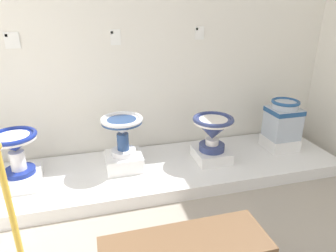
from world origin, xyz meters
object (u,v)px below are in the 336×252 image
object	(u,v)px
antique_toilet_tall_cobalt	(213,129)
plinth_block_pale_glazed	(279,142)
plinth_block_leftmost	(124,161)
info_placard_third	(199,33)
info_placard_second	(115,37)
info_placard_first	(12,40)
plinth_block_squat_floral	(22,179)
antique_toilet_leftmost	(122,128)
antique_toilet_pale_glazed	(283,118)
antique_toilet_squat_floral	(14,145)
stanchion_post_near_left	(18,240)
plinth_block_tall_cobalt	(211,155)

from	to	relation	value
antique_toilet_tall_cobalt	plinth_block_pale_glazed	size ratio (longest dim) A/B	1.25
plinth_block_leftmost	info_placard_third	distance (m)	1.59
antique_toilet_tall_cobalt	info_placard_third	distance (m)	1.06
info_placard_second	info_placard_third	size ratio (longest dim) A/B	1.12
info_placard_first	plinth_block_squat_floral	bearing A→B (deg)	-93.32
plinth_block_leftmost	antique_toilet_leftmost	size ratio (longest dim) A/B	0.88
antique_toilet_pale_glazed	info_placard_second	world-z (taller)	info_placard_second
info_placard_second	info_placard_third	xyz separation A→B (m)	(0.91, -0.00, 0.02)
plinth_block_pale_glazed	antique_toilet_pale_glazed	bearing A→B (deg)	0.00
info_placard_third	plinth_block_leftmost	bearing A→B (deg)	-153.88
antique_toilet_pale_glazed	antique_toilet_leftmost	bearing A→B (deg)	-180.00
antique_toilet_pale_glazed	info_placard_third	bearing A→B (deg)	152.05
info_placard_first	antique_toilet_squat_floral	bearing A→B (deg)	-93.32
antique_toilet_squat_floral	plinth_block_leftmost	bearing A→B (deg)	3.41
antique_toilet_squat_floral	stanchion_post_near_left	bearing A→B (deg)	-80.88
plinth_block_tall_cobalt	antique_toilet_squat_floral	bearing A→B (deg)	179.77
info_placard_second	stanchion_post_near_left	bearing A→B (deg)	-119.46
antique_toilet_leftmost	info_placard_second	world-z (taller)	info_placard_second
antique_toilet_leftmost	antique_toilet_pale_glazed	world-z (taller)	antique_toilet_pale_glazed
plinth_block_pale_glazed	info_placard_first	world-z (taller)	info_placard_first
plinth_block_squat_floral	antique_toilet_pale_glazed	world-z (taller)	antique_toilet_pale_glazed
plinth_block_squat_floral	plinth_block_pale_glazed	bearing A→B (deg)	1.18
antique_toilet_squat_floral	plinth_block_squat_floral	bearing A→B (deg)	0.00
plinth_block_leftmost	info_placard_third	bearing A→B (deg)	26.12
plinth_block_tall_cobalt	antique_toilet_tall_cobalt	size ratio (longest dim) A/B	0.86
info_placard_first	info_placard_second	distance (m)	0.96
stanchion_post_near_left	antique_toilet_pale_glazed	bearing A→B (deg)	21.35
antique_toilet_pale_glazed	stanchion_post_near_left	size ratio (longest dim) A/B	0.45
antique_toilet_squat_floral	antique_toilet_leftmost	xyz separation A→B (m)	(0.96, 0.06, 0.04)
info_placard_first	info_placard_second	xyz separation A→B (m)	(0.96, -0.00, 0.01)
plinth_block_tall_cobalt	antique_toilet_pale_glazed	distance (m)	0.94
antique_toilet_squat_floral	plinth_block_leftmost	xyz separation A→B (m)	(0.96, 0.06, -0.33)
plinth_block_squat_floral	info_placard_first	world-z (taller)	info_placard_first
plinth_block_leftmost	antique_toilet_tall_cobalt	size ratio (longest dim) A/B	0.85
antique_toilet_leftmost	stanchion_post_near_left	distance (m)	1.33
antique_toilet_squat_floral	info_placard_second	world-z (taller)	info_placard_second
plinth_block_pale_glazed	info_placard_third	distance (m)	1.56
plinth_block_pale_glazed	info_placard_first	xyz separation A→B (m)	(-2.73, 0.46, 1.18)
antique_toilet_leftmost	info_placard_first	size ratio (longest dim) A/B	2.74
plinth_block_tall_cobalt	plinth_block_pale_glazed	size ratio (longest dim) A/B	1.08
plinth_block_squat_floral	plinth_block_leftmost	bearing A→B (deg)	3.41
antique_toilet_tall_cobalt	info_placard_first	distance (m)	2.12
stanchion_post_near_left	antique_toilet_leftmost	bearing A→B (deg)	51.81
plinth_block_tall_cobalt	info_placard_second	xyz separation A→B (m)	(-0.89, 0.53, 1.19)
antique_toilet_leftmost	info_placard_first	world-z (taller)	info_placard_first
plinth_block_leftmost	antique_toilet_pale_glazed	size ratio (longest dim) A/B	0.82
antique_toilet_pale_glazed	plinth_block_tall_cobalt	bearing A→B (deg)	-175.81
antique_toilet_pale_glazed	stanchion_post_near_left	distance (m)	2.81
plinth_block_pale_glazed	antique_toilet_squat_floral	bearing A→B (deg)	-178.82
info_placard_third	info_placard_first	bearing A→B (deg)	180.00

